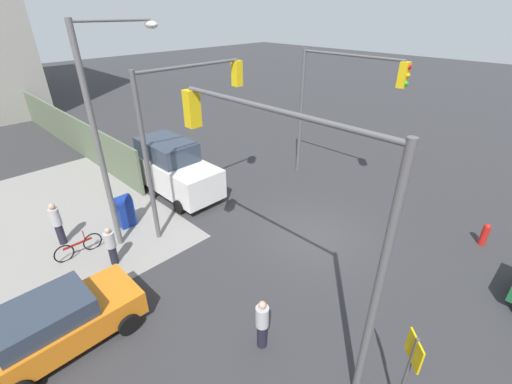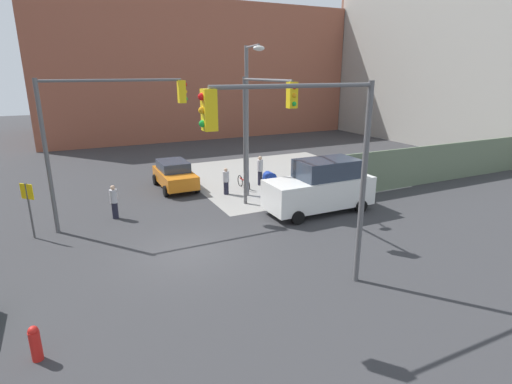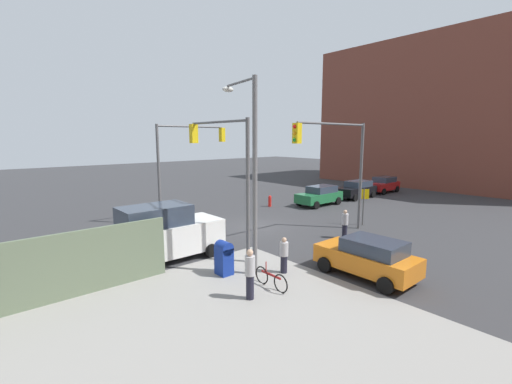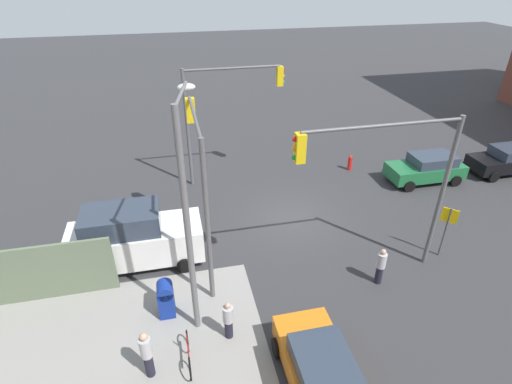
{
  "view_description": "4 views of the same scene",
  "coord_description": "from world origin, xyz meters",
  "px_view_note": "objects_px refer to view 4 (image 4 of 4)",
  "views": [
    {
      "loc": [
        -6.32,
        9.8,
        8.29
      ],
      "look_at": [
        2.0,
        1.39,
        1.83
      ],
      "focal_mm": 24.0,
      "sensor_mm": 36.0,
      "label": 1
    },
    {
      "loc": [
        -3.74,
        -13.85,
        6.76
      ],
      "look_at": [
        2.62,
        -0.67,
        2.31
      ],
      "focal_mm": 28.0,
      "sensor_mm": 36.0,
      "label": 2
    },
    {
      "loc": [
        14.04,
        16.12,
        5.62
      ],
      "look_at": [
        0.79,
        0.76,
        2.41
      ],
      "focal_mm": 24.0,
      "sensor_mm": 36.0,
      "label": 3
    },
    {
      "loc": [
        5.35,
        15.75,
        11.14
      ],
      "look_at": [
        1.88,
        0.4,
        1.93
      ],
      "focal_mm": 28.0,
      "sensor_mm": 36.0,
      "label": 4
    }
  ],
  "objects_px": {
    "mailbox_blue": "(166,298)",
    "traffic_signal_ne_corner": "(199,167)",
    "coupe_green": "(427,168)",
    "van_white_delivery": "(133,237)",
    "traffic_signal_nw_corner": "(391,170)",
    "traffic_signal_se_corner": "(225,103)",
    "sedan_black": "(508,159)",
    "hatchback_orange": "(321,371)",
    "bicycle_leaning_on_fence": "(189,354)",
    "pedestrian_crossing": "(147,354)",
    "street_lamp_corner": "(187,207)",
    "fire_hydrant": "(350,162)",
    "pedestrian_walking_north": "(381,266)",
    "pedestrian_waiting": "(228,320)"
  },
  "relations": [
    {
      "from": "pedestrian_crossing",
      "to": "bicycle_leaning_on_fence",
      "type": "distance_m",
      "value": 1.36
    },
    {
      "from": "traffic_signal_se_corner",
      "to": "street_lamp_corner",
      "type": "relative_size",
      "value": 0.81
    },
    {
      "from": "mailbox_blue",
      "to": "coupe_green",
      "type": "distance_m",
      "value": 16.36
    },
    {
      "from": "hatchback_orange",
      "to": "van_white_delivery",
      "type": "distance_m",
      "value": 9.07
    },
    {
      "from": "traffic_signal_ne_corner",
      "to": "pedestrian_crossing",
      "type": "bearing_deg",
      "value": 64.12
    },
    {
      "from": "traffic_signal_se_corner",
      "to": "mailbox_blue",
      "type": "distance_m",
      "value": 10.91
    },
    {
      "from": "fire_hydrant",
      "to": "traffic_signal_ne_corner",
      "type": "bearing_deg",
      "value": 35.83
    },
    {
      "from": "hatchback_orange",
      "to": "van_white_delivery",
      "type": "bearing_deg",
      "value": -52.86
    },
    {
      "from": "coupe_green",
      "to": "van_white_delivery",
      "type": "bearing_deg",
      "value": 13.07
    },
    {
      "from": "traffic_signal_ne_corner",
      "to": "mailbox_blue",
      "type": "distance_m",
      "value": 4.8
    },
    {
      "from": "street_lamp_corner",
      "to": "fire_hydrant",
      "type": "height_order",
      "value": "street_lamp_corner"
    },
    {
      "from": "coupe_green",
      "to": "hatchback_orange",
      "type": "xyz_separation_m",
      "value": [
        10.53,
        10.93,
        -0.0
      ]
    },
    {
      "from": "pedestrian_waiting",
      "to": "fire_hydrant",
      "type": "bearing_deg",
      "value": 141.29
    },
    {
      "from": "sedan_black",
      "to": "coupe_green",
      "type": "distance_m",
      "value": 5.39
    },
    {
      "from": "traffic_signal_se_corner",
      "to": "traffic_signal_ne_corner",
      "type": "bearing_deg",
      "value": 74.13
    },
    {
      "from": "mailbox_blue",
      "to": "pedestrian_crossing",
      "type": "relative_size",
      "value": 0.78
    },
    {
      "from": "street_lamp_corner",
      "to": "pedestrian_walking_north",
      "type": "distance_m",
      "value": 8.11
    },
    {
      "from": "van_white_delivery",
      "to": "pedestrian_crossing",
      "type": "bearing_deg",
      "value": 95.83
    },
    {
      "from": "coupe_green",
      "to": "bicycle_leaning_on_fence",
      "type": "relative_size",
      "value": 2.44
    },
    {
      "from": "mailbox_blue",
      "to": "pedestrian_crossing",
      "type": "height_order",
      "value": "pedestrian_crossing"
    },
    {
      "from": "sedan_black",
      "to": "bicycle_leaning_on_fence",
      "type": "bearing_deg",
      "value": 24.72
    },
    {
      "from": "pedestrian_crossing",
      "to": "pedestrian_waiting",
      "type": "xyz_separation_m",
      "value": [
        -2.6,
        -0.9,
        -0.16
      ]
    },
    {
      "from": "coupe_green",
      "to": "hatchback_orange",
      "type": "bearing_deg",
      "value": 46.06
    },
    {
      "from": "sedan_black",
      "to": "pedestrian_crossing",
      "type": "relative_size",
      "value": 2.41
    },
    {
      "from": "pedestrian_walking_north",
      "to": "bicycle_leaning_on_fence",
      "type": "relative_size",
      "value": 0.94
    },
    {
      "from": "fire_hydrant",
      "to": "coupe_green",
      "type": "distance_m",
      "value": 4.3
    },
    {
      "from": "fire_hydrant",
      "to": "pedestrian_walking_north",
      "type": "distance_m",
      "value": 9.87
    },
    {
      "from": "coupe_green",
      "to": "pedestrian_waiting",
      "type": "height_order",
      "value": "coupe_green"
    },
    {
      "from": "coupe_green",
      "to": "van_white_delivery",
      "type": "xyz_separation_m",
      "value": [
        16.0,
        3.71,
        0.44
      ]
    },
    {
      "from": "traffic_signal_nw_corner",
      "to": "hatchback_orange",
      "type": "xyz_separation_m",
      "value": [
        4.01,
        4.52,
        -3.83
      ]
    },
    {
      "from": "traffic_signal_nw_corner",
      "to": "van_white_delivery",
      "type": "relative_size",
      "value": 1.2
    },
    {
      "from": "traffic_signal_ne_corner",
      "to": "fire_hydrant",
      "type": "bearing_deg",
      "value": -144.17
    },
    {
      "from": "mailbox_blue",
      "to": "traffic_signal_ne_corner",
      "type": "bearing_deg",
      "value": -126.0
    },
    {
      "from": "traffic_signal_ne_corner",
      "to": "van_white_delivery",
      "type": "height_order",
      "value": "traffic_signal_ne_corner"
    },
    {
      "from": "traffic_signal_se_corner",
      "to": "traffic_signal_ne_corner",
      "type": "height_order",
      "value": "same"
    },
    {
      "from": "traffic_signal_ne_corner",
      "to": "pedestrian_waiting",
      "type": "relative_size",
      "value": 4.21
    },
    {
      "from": "mailbox_blue",
      "to": "pedestrian_walking_north",
      "type": "bearing_deg",
      "value": 178.6
    },
    {
      "from": "mailbox_blue",
      "to": "sedan_black",
      "type": "xyz_separation_m",
      "value": [
        -20.22,
        -6.84,
        0.08
      ]
    },
    {
      "from": "traffic_signal_nw_corner",
      "to": "traffic_signal_se_corner",
      "type": "height_order",
      "value": "same"
    },
    {
      "from": "van_white_delivery",
      "to": "bicycle_leaning_on_fence",
      "type": "bearing_deg",
      "value": 108.18
    },
    {
      "from": "fire_hydrant",
      "to": "sedan_black",
      "type": "relative_size",
      "value": 0.21
    },
    {
      "from": "traffic_signal_se_corner",
      "to": "mailbox_blue",
      "type": "bearing_deg",
      "value": 68.53
    },
    {
      "from": "traffic_signal_se_corner",
      "to": "hatchback_orange",
      "type": "relative_size",
      "value": 1.61
    },
    {
      "from": "pedestrian_crossing",
      "to": "street_lamp_corner",
      "type": "bearing_deg",
      "value": 73.23
    },
    {
      "from": "traffic_signal_se_corner",
      "to": "traffic_signal_ne_corner",
      "type": "distance_m",
      "value": 7.44
    },
    {
      "from": "pedestrian_crossing",
      "to": "mailbox_blue",
      "type": "bearing_deg",
      "value": 99.56
    },
    {
      "from": "traffic_signal_ne_corner",
      "to": "pedestrian_waiting",
      "type": "xyz_separation_m",
      "value": [
        -0.3,
        3.84,
        -3.8
      ]
    },
    {
      "from": "traffic_signal_se_corner",
      "to": "mailbox_blue",
      "type": "relative_size",
      "value": 4.55
    },
    {
      "from": "traffic_signal_se_corner",
      "to": "hatchback_orange",
      "type": "distance_m",
      "value": 14.05
    },
    {
      "from": "van_white_delivery",
      "to": "traffic_signal_se_corner",
      "type": "bearing_deg",
      "value": -127.92
    }
  ]
}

